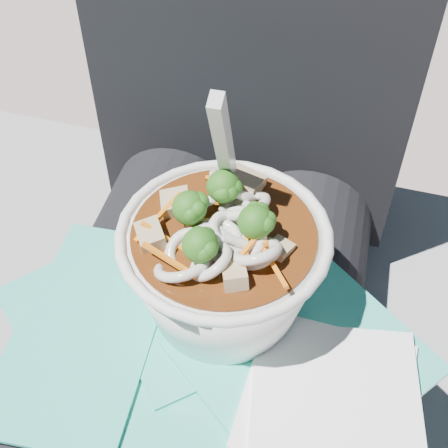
% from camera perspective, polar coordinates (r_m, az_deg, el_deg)
% --- Properties ---
extents(stone_ledge, '(1.02, 0.55, 0.43)m').
position_cam_1_polar(stone_ledge, '(0.95, 0.16, -14.22)').
color(stone_ledge, gray).
rests_on(stone_ledge, ground).
extents(lap, '(0.31, 0.48, 0.15)m').
position_cam_1_polar(lap, '(0.62, -3.07, -13.32)').
color(lap, black).
rests_on(lap, stone_ledge).
extents(person_body, '(0.34, 0.94, 0.98)m').
position_cam_1_polar(person_body, '(0.65, -0.97, -5.09)').
color(person_body, black).
rests_on(person_body, ground).
extents(plastic_bag, '(0.41, 0.40, 0.02)m').
position_cam_1_polar(plastic_bag, '(0.55, -3.32, -9.70)').
color(plastic_bag, '#2CB7A1').
rests_on(plastic_bag, lap).
extents(napkins, '(0.15, 0.15, 0.01)m').
position_cam_1_polar(napkins, '(0.51, 9.76, -15.29)').
color(napkins, white).
rests_on(napkins, plastic_bag).
extents(udon_bowl, '(0.20, 0.20, 0.21)m').
position_cam_1_polar(udon_bowl, '(0.50, -0.04, -3.41)').
color(udon_bowl, white).
rests_on(udon_bowl, plastic_bag).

